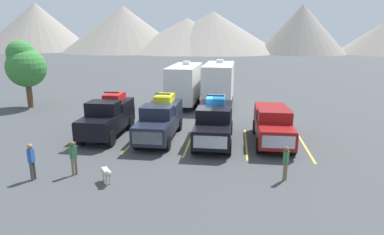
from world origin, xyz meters
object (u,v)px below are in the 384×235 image
Objects in this scene: pickup_truck_d at (273,124)px; camper_trailer_b at (219,82)px; camper_trailer_a at (185,83)px; pickup_truck_c at (214,122)px; dog at (107,173)px; pickup_truck_a at (108,116)px; person_a at (73,156)px; pickup_truck_b at (160,119)px; person_c at (31,159)px; person_b at (286,161)px.

camper_trailer_b reaches higher than pickup_truck_d.
pickup_truck_d is at bearing -54.85° from camper_trailer_a.
pickup_truck_c reaches higher than dog.
pickup_truck_a is 3.26× the size of person_a.
pickup_truck_b is 6.74m from pickup_truck_d.
person_c is at bearing -122.33° from pickup_truck_b.
person_b is (0.01, -5.30, -0.20)m from pickup_truck_d.
pickup_truck_a is 10.00m from camper_trailer_a.
person_a is 1.03× the size of person_b.
pickup_truck_c reaches higher than pickup_truck_b.
person_b is at bearing 9.73° from dog.
pickup_truck_c reaches higher than pickup_truck_d.
pickup_truck_d is at bearing 90.10° from person_b.
pickup_truck_a is 11.66m from camper_trailer_b.
person_b is 7.74m from dog.
dog is at bearing -93.52° from camper_trailer_a.
pickup_truck_b reaches higher than pickup_truck_d.
pickup_truck_a is 6.03m from person_a.
camper_trailer_b is 4.79× the size of person_b.
camper_trailer_a is 16.18m from person_b.
person_b is at bearing -89.90° from pickup_truck_d.
pickup_truck_d is 6.83× the size of dog.
pickup_truck_c is 3.38× the size of person_c.
pickup_truck_a is 11.41m from person_b.
pickup_truck_b is 3.61× the size of person_a.
person_c is 2.07× the size of dog.
pickup_truck_b is at bearing 57.67° from person_c.
person_a is 9.43m from person_b.
pickup_truck_c is 3.43m from pickup_truck_d.
pickup_truck_a is 10.06m from pickup_truck_d.
camper_trailer_a is at bearing 108.31° from pickup_truck_c.
pickup_truck_b is 0.77× the size of camper_trailer_a.
person_c is at bearing -105.16° from camper_trailer_a.
pickup_truck_c is at bearing -5.84° from pickup_truck_b.
pickup_truck_b is 3.34m from pickup_truck_c.
pickup_truck_c is at bearing -71.69° from camper_trailer_a.
camper_trailer_b reaches higher than pickup_truck_b.
camper_trailer_b is 18.00m from person_c.
pickup_truck_d is at bearing 4.93° from pickup_truck_c.
dog is at bearing 0.73° from person_c.
dog is (1.79, -0.67, -0.44)m from person_a.
person_b is at bearing 3.85° from person_a.
pickup_truck_a is at bearing 179.99° from pickup_truck_b.
camper_trailer_b reaches higher than pickup_truck_a.
dog is at bearing -103.55° from camper_trailer_b.
person_a is (-2.78, -15.35, -1.09)m from camper_trailer_a.
pickup_truck_b is 6.56m from person_a.
camper_trailer_b reaches higher than pickup_truck_c.
pickup_truck_a reaches higher than person_a.
dog is (-0.99, -16.02, -1.53)m from camper_trailer_a.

